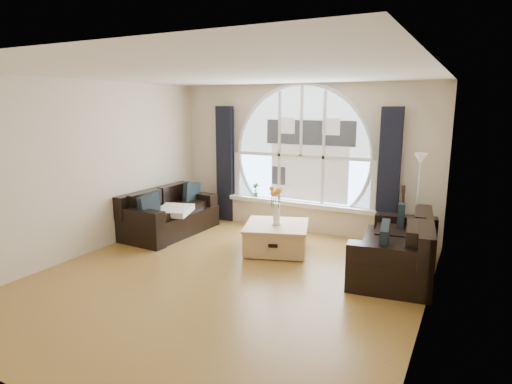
# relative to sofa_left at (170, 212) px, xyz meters

# --- Properties ---
(ground) EXTENTS (5.00, 5.50, 0.01)m
(ground) POSITION_rel_sofa_left_xyz_m (2.01, -1.36, -0.40)
(ground) COLOR brown
(ground) RESTS_ON ground
(ceiling) EXTENTS (5.00, 5.50, 0.01)m
(ceiling) POSITION_rel_sofa_left_xyz_m (2.01, -1.36, 2.30)
(ceiling) COLOR silver
(ceiling) RESTS_ON ground
(wall_back) EXTENTS (5.00, 0.01, 2.70)m
(wall_back) POSITION_rel_sofa_left_xyz_m (2.01, 1.39, 0.95)
(wall_back) COLOR beige
(wall_back) RESTS_ON ground
(wall_front) EXTENTS (5.00, 0.01, 2.70)m
(wall_front) POSITION_rel_sofa_left_xyz_m (2.01, -4.11, 0.95)
(wall_front) COLOR beige
(wall_front) RESTS_ON ground
(wall_left) EXTENTS (0.01, 5.50, 2.70)m
(wall_left) POSITION_rel_sofa_left_xyz_m (-0.49, -1.36, 0.95)
(wall_left) COLOR beige
(wall_left) RESTS_ON ground
(wall_right) EXTENTS (0.01, 5.50, 2.70)m
(wall_right) POSITION_rel_sofa_left_xyz_m (4.51, -1.36, 0.95)
(wall_right) COLOR beige
(wall_right) RESTS_ON ground
(attic_slope) EXTENTS (0.92, 5.50, 0.72)m
(attic_slope) POSITION_rel_sofa_left_xyz_m (4.21, -1.36, 1.95)
(attic_slope) COLOR silver
(attic_slope) RESTS_ON ground
(arched_window) EXTENTS (2.60, 0.06, 2.15)m
(arched_window) POSITION_rel_sofa_left_xyz_m (2.01, 1.36, 1.23)
(arched_window) COLOR silver
(arched_window) RESTS_ON wall_back
(window_sill) EXTENTS (2.90, 0.22, 0.08)m
(window_sill) POSITION_rel_sofa_left_xyz_m (2.01, 1.29, 0.11)
(window_sill) COLOR white
(window_sill) RESTS_ON wall_back
(window_frame) EXTENTS (2.76, 0.08, 2.15)m
(window_frame) POSITION_rel_sofa_left_xyz_m (2.01, 1.33, 1.23)
(window_frame) COLOR white
(window_frame) RESTS_ON wall_back
(neighbor_house) EXTENTS (1.70, 0.02, 1.50)m
(neighbor_house) POSITION_rel_sofa_left_xyz_m (2.16, 1.34, 1.10)
(neighbor_house) COLOR silver
(neighbor_house) RESTS_ON wall_back
(curtain_left) EXTENTS (0.35, 0.12, 2.30)m
(curtain_left) POSITION_rel_sofa_left_xyz_m (0.41, 1.27, 0.75)
(curtain_left) COLOR black
(curtain_left) RESTS_ON ground
(curtain_right) EXTENTS (0.35, 0.12, 2.30)m
(curtain_right) POSITION_rel_sofa_left_xyz_m (3.61, 1.27, 0.75)
(curtain_right) COLOR black
(curtain_right) RESTS_ON ground
(sofa_left) EXTENTS (0.97, 1.84, 0.80)m
(sofa_left) POSITION_rel_sofa_left_xyz_m (0.00, 0.00, 0.00)
(sofa_left) COLOR black
(sofa_left) RESTS_ON ground
(sofa_right) EXTENTS (1.16, 1.95, 0.82)m
(sofa_right) POSITION_rel_sofa_left_xyz_m (4.00, -0.04, 0.00)
(sofa_right) COLOR black
(sofa_right) RESTS_ON ground
(coffee_chest) EXTENTS (1.25, 1.25, 0.48)m
(coffee_chest) POSITION_rel_sofa_left_xyz_m (2.13, 0.02, -0.16)
(coffee_chest) COLOR tan
(coffee_chest) RESTS_ON ground
(throw_blanket) EXTENTS (0.67, 0.67, 0.10)m
(throw_blanket) POSITION_rel_sofa_left_xyz_m (0.24, -0.18, 0.10)
(throw_blanket) COLOR silver
(throw_blanket) RESTS_ON sofa_left
(vase_flowers) EXTENTS (0.24, 0.24, 0.70)m
(vase_flowers) POSITION_rel_sofa_left_xyz_m (2.13, 0.02, 0.43)
(vase_flowers) COLOR white
(vase_flowers) RESTS_ON coffee_chest
(floor_lamp) EXTENTS (0.24, 0.24, 1.60)m
(floor_lamp) POSITION_rel_sofa_left_xyz_m (4.12, 0.95, 0.40)
(floor_lamp) COLOR #B2B2B2
(floor_lamp) RESTS_ON ground
(guitar) EXTENTS (0.41, 0.33, 1.06)m
(guitar) POSITION_rel_sofa_left_xyz_m (3.89, 1.16, 0.13)
(guitar) COLOR brown
(guitar) RESTS_ON ground
(potted_plant) EXTENTS (0.16, 0.12, 0.28)m
(potted_plant) POSITION_rel_sofa_left_xyz_m (1.09, 1.29, 0.29)
(potted_plant) COLOR #1E6023
(potted_plant) RESTS_ON window_sill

